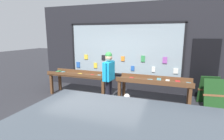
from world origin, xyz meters
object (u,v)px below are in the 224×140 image
Objects in this scene: person_browsing at (109,74)px; small_dog at (123,100)px; display_table_right at (154,83)px; sandwich_board_sign at (211,92)px; display_table_left at (79,76)px.

person_browsing is 2.85× the size of small_dog.
display_table_right is 1.14m from small_dog.
sandwich_board_sign is (3.03, 0.83, -0.52)m from person_browsing.
sandwich_board_sign reaches higher than display_table_right.
small_dog is (-0.81, -0.67, -0.43)m from display_table_right.
display_table_left is 2.71m from display_table_right.
sandwich_board_sign is at bearing -52.59° from small_dog.
small_dog is at bearing -19.46° from display_table_left.
display_table_right is (2.71, 0.00, -0.00)m from display_table_left.
display_table_left is 2.06m from small_dog.
display_table_left is 1.00× the size of display_table_right.
sandwich_board_sign reaches higher than display_table_left.
display_table_left is at bearing -179.95° from display_table_right.
display_table_right is at bearing 0.05° from display_table_left.
display_table_right is 2.47× the size of sandwich_board_sign.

